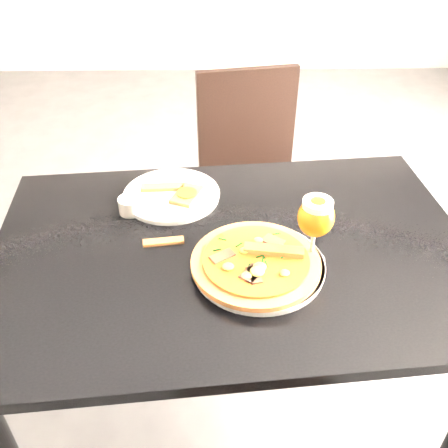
{
  "coord_description": "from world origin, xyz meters",
  "views": [
    {
      "loc": [
        0.15,
        -1.28,
        1.55
      ],
      "look_at": [
        0.17,
        -0.33,
        0.83
      ],
      "focal_mm": 40.0,
      "sensor_mm": 36.0,
      "label": 1
    }
  ],
  "objects_px": {
    "beer_glass": "(316,218)",
    "chair_far": "(252,178)",
    "dining_table": "(233,273)",
    "pizza": "(256,261)"
  },
  "relations": [
    {
      "from": "dining_table",
      "to": "pizza",
      "type": "xyz_separation_m",
      "value": [
        0.05,
        -0.09,
        0.12
      ]
    },
    {
      "from": "chair_far",
      "to": "beer_glass",
      "type": "relative_size",
      "value": 5.0
    },
    {
      "from": "chair_far",
      "to": "pizza",
      "type": "height_order",
      "value": "chair_far"
    },
    {
      "from": "dining_table",
      "to": "chair_far",
      "type": "height_order",
      "value": "chair_far"
    },
    {
      "from": "dining_table",
      "to": "beer_glass",
      "type": "xyz_separation_m",
      "value": [
        0.19,
        -0.06,
        0.22
      ]
    },
    {
      "from": "dining_table",
      "to": "chair_far",
      "type": "xyz_separation_m",
      "value": [
        0.1,
        0.74,
        -0.17
      ]
    },
    {
      "from": "chair_far",
      "to": "beer_glass",
      "type": "bearing_deg",
      "value": -94.01
    },
    {
      "from": "beer_glass",
      "to": "chair_far",
      "type": "bearing_deg",
      "value": 95.85
    },
    {
      "from": "beer_glass",
      "to": "pizza",
      "type": "bearing_deg",
      "value": -166.48
    },
    {
      "from": "pizza",
      "to": "chair_far",
      "type": "bearing_deg",
      "value": 86.3
    }
  ]
}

